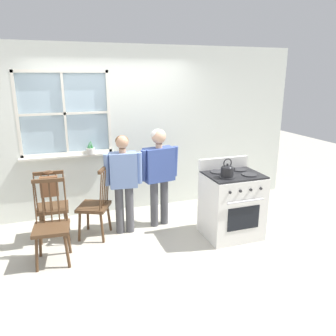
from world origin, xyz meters
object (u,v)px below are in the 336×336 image
Objects in this scene: potted_plant at (90,149)px; person_elderly_left at (123,177)px; kettle at (227,170)px; chair_near_wall at (51,227)px; chair_by_window at (53,208)px; person_teen_center at (159,168)px; stove at (231,204)px; chair_center_cluster at (95,206)px; handbag at (49,186)px.

person_elderly_left is at bearing -65.81° from potted_plant.
chair_near_wall is at bearing 174.26° from kettle.
chair_by_window is 0.69× the size of person_teen_center.
chair_by_window is 0.72× the size of person_elderly_left.
person_elderly_left is 5.82× the size of kettle.
chair_by_window is 0.95× the size of stove.
person_teen_center is 6.75× the size of potted_plant.
chair_center_cluster is 0.95× the size of stove.
person_teen_center reaches higher than potted_plant.
person_elderly_left is at bearing 157.58° from stove.
person_teen_center is at bearing 131.22° from kettle.
stove is at bearing 37.52° from kettle.
kettle is 2.20m from potted_plant.
person_teen_center is (1.53, -0.06, 0.45)m from chair_by_window.
person_elderly_left is (0.98, -0.14, 0.40)m from chair_by_window.
person_teen_center is 1.55m from handbag.
person_teen_center is at bearing 179.62° from chair_by_window.
potted_plant is at bearing 136.75° from kettle.
stove is 3.53× the size of handbag.
person_teen_center is at bearing -38.20° from potted_plant.
person_teen_center reaches higher than chair_center_cluster.
potted_plant reaches higher than chair_near_wall.
kettle reaches higher than chair_by_window.
handbag is (-1.54, -0.17, -0.05)m from person_teen_center.
handbag is (-0.58, -0.10, 0.40)m from chair_center_cluster.
kettle is 2.32m from handbag.
person_elderly_left is 4.69× the size of handbag.
person_elderly_left is 1.58m from stove.
chair_near_wall is 0.77m from chair_center_cluster.
person_elderly_left is 1.33× the size of stove.
handbag is (-0.99, -0.10, 0.00)m from person_elderly_left.
chair_by_window is 1.60m from person_teen_center.
chair_center_cluster is 0.72× the size of person_elderly_left.
chair_by_window is at bearing -77.85° from chair_center_cluster.
chair_near_wall is 0.56m from handbag.
chair_by_window is at bearing 159.02° from kettle.
chair_center_cluster is at bearing 45.44° from chair_near_wall.
chair_near_wall is 0.95× the size of stove.
person_teen_center is at bearing 6.34° from handbag.
chair_near_wall and chair_center_cluster have the same top height.
handbag is (-0.63, -0.88, -0.25)m from potted_plant.
stove is 0.59m from kettle.
chair_center_cluster is at bearing 156.44° from kettle.
chair_near_wall is 0.72× the size of person_elderly_left.
potted_plant is at bearing 132.39° from person_teen_center.
chair_center_cluster is at bearing 10.14° from handbag.
kettle is at bearing -43.25° from potted_plant.
person_teen_center is 4.84× the size of handbag.
person_teen_center is 6.01× the size of kettle.
potted_plant is (0.63, 0.65, 0.65)m from chair_by_window.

